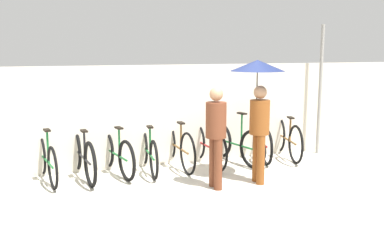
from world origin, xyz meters
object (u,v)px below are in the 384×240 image
object	(u,v)px
parked_bicycle_2	(116,153)
parked_bicycle_8	(287,138)
parked_bicycle_3	(148,151)
parked_bicycle_4	(178,146)
parked_bicycle_1	(82,156)
pedestrian_leading	(216,130)
parked_bicycle_7	(259,141)
parked_bicycle_6	(235,143)
pedestrian_center	(258,90)
parked_bicycle_0	(47,159)
parked_bicycle_5	(207,145)

from	to	relation	value
parked_bicycle_2	parked_bicycle_8	world-z (taller)	parked_bicycle_8
parked_bicycle_3	parked_bicycle_4	size ratio (longest dim) A/B	0.92
parked_bicycle_1	pedestrian_leading	size ratio (longest dim) A/B	1.15
parked_bicycle_1	parked_bicycle_8	bearing A→B (deg)	-95.70
parked_bicycle_3	pedestrian_leading	world-z (taller)	pedestrian_leading
parked_bicycle_2	parked_bicycle_7	distance (m)	2.88
parked_bicycle_6	pedestrian_center	world-z (taller)	pedestrian_center
parked_bicycle_1	parked_bicycle_6	bearing A→B (deg)	-95.76
parked_bicycle_2	parked_bicycle_6	world-z (taller)	parked_bicycle_2
parked_bicycle_4	parked_bicycle_7	distance (m)	1.73
parked_bicycle_2	parked_bicycle_4	world-z (taller)	parked_bicycle_4
parked_bicycle_6	parked_bicycle_0	bearing A→B (deg)	77.67
parked_bicycle_6	pedestrian_leading	xyz separation A→B (m)	(-0.98, -1.30, 0.55)
parked_bicycle_8	pedestrian_leading	distance (m)	2.56
parked_bicycle_3	parked_bicycle_6	world-z (taller)	parked_bicycle_3
parked_bicycle_5	parked_bicycle_6	world-z (taller)	parked_bicycle_5
parked_bicycle_2	parked_bicycle_3	xyz separation A→B (m)	(0.58, -0.03, -0.00)
parked_bicycle_7	parked_bicycle_2	bearing A→B (deg)	104.71
parked_bicycle_1	parked_bicycle_3	world-z (taller)	parked_bicycle_3
parked_bicycle_0	parked_bicycle_4	world-z (taller)	parked_bicycle_0
parked_bicycle_3	pedestrian_leading	distance (m)	1.60
parked_bicycle_3	parked_bicycle_8	world-z (taller)	parked_bicycle_3
parked_bicycle_7	parked_bicycle_0	bearing A→B (deg)	104.64
pedestrian_leading	parked_bicycle_1	bearing A→B (deg)	143.92
pedestrian_leading	parked_bicycle_7	bearing A→B (deg)	40.16
parked_bicycle_0	parked_bicycle_2	distance (m)	1.15
parked_bicycle_5	parked_bicycle_6	xyz separation A→B (m)	(0.57, -0.03, -0.00)
parked_bicycle_5	parked_bicycle_7	size ratio (longest dim) A/B	1.02
parked_bicycle_2	parked_bicycle_8	distance (m)	3.45
parked_bicycle_0	parked_bicycle_1	world-z (taller)	parked_bicycle_0
parked_bicycle_3	parked_bicycle_7	bearing A→B (deg)	-82.51
parked_bicycle_1	parked_bicycle_6	distance (m)	2.87
parked_bicycle_2	parked_bicycle_3	bearing A→B (deg)	-103.33
parked_bicycle_0	parked_bicycle_7	distance (m)	4.02
parked_bicycle_3	parked_bicycle_8	xyz separation A→B (m)	(2.87, 0.01, 0.03)
parked_bicycle_4	pedestrian_center	size ratio (longest dim) A/B	0.93
parked_bicycle_3	parked_bicycle_4	world-z (taller)	parked_bicycle_3
parked_bicycle_6	parked_bicycle_7	distance (m)	0.59
parked_bicycle_4	parked_bicycle_0	bearing A→B (deg)	91.32
parked_bicycle_0	parked_bicycle_6	size ratio (longest dim) A/B	0.97
parked_bicycle_1	pedestrian_center	world-z (taller)	pedestrian_center
parked_bicycle_1	parked_bicycle_2	xyz separation A→B (m)	(0.57, 0.05, -0.02)
parked_bicycle_7	parked_bicycle_8	bearing A→B (deg)	-86.07
parked_bicycle_6	pedestrian_leading	size ratio (longest dim) A/B	1.06
parked_bicycle_4	pedestrian_leading	size ratio (longest dim) A/B	1.16
parked_bicycle_1	parked_bicycle_6	size ratio (longest dim) A/B	1.09
parked_bicycle_2	pedestrian_leading	size ratio (longest dim) A/B	1.05
parked_bicycle_8	parked_bicycle_5	bearing A→B (deg)	102.93
parked_bicycle_5	parked_bicycle_7	world-z (taller)	parked_bicycle_5
parked_bicycle_1	parked_bicycle_4	bearing A→B (deg)	-93.02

